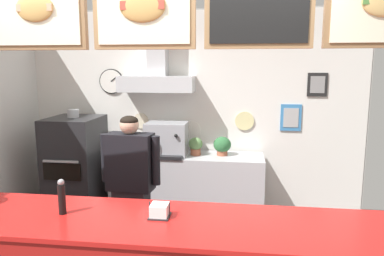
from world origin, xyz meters
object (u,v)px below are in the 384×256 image
at_px(shop_worker, 131,191).
at_px(potted_thyme, 145,146).
at_px(pepper_grinder, 62,197).
at_px(napkin_holder, 160,211).
at_px(potted_basil, 222,145).
at_px(pizza_oven, 76,172).
at_px(espresso_machine, 167,139).
at_px(potted_oregano, 196,146).

xyz_separation_m(shop_worker, potted_thyme, (-0.15, 1.09, 0.21)).
distance_m(pepper_grinder, napkin_holder, 0.65).
bearing_deg(potted_basil, pizza_oven, -173.79).
bearing_deg(pepper_grinder, pizza_oven, 113.12).
relative_size(espresso_machine, potted_thyme, 2.61).
bearing_deg(potted_basil, shop_worker, -125.52).
bearing_deg(potted_basil, pepper_grinder, -112.51).
xyz_separation_m(pizza_oven, pepper_grinder, (0.89, -2.08, 0.47)).
relative_size(potted_oregano, pepper_grinder, 0.93).
bearing_deg(pizza_oven, potted_basil, 6.21).
height_order(pizza_oven, napkin_holder, pizza_oven).
distance_m(potted_basil, pepper_grinder, 2.47).
distance_m(pizza_oven, shop_worker, 1.40).
xyz_separation_m(pizza_oven, shop_worker, (1.01, -0.96, 0.13)).
relative_size(pizza_oven, napkin_holder, 10.73).
distance_m(shop_worker, potted_basil, 1.44).
relative_size(espresso_machine, napkin_holder, 3.61).
bearing_deg(potted_basil, potted_thyme, -176.10).
height_order(shop_worker, potted_basil, shop_worker).
bearing_deg(espresso_machine, potted_thyme, -179.29).
height_order(shop_worker, espresso_machine, shop_worker).
distance_m(espresso_machine, pepper_grinder, 2.24).
height_order(espresso_machine, potted_oregano, espresso_machine).
relative_size(pizza_oven, potted_oregano, 6.77).
distance_m(shop_worker, potted_thyme, 1.12).
relative_size(potted_thyme, napkin_holder, 1.39).
height_order(pizza_oven, potted_thyme, pizza_oven).
bearing_deg(pepper_grinder, potted_thyme, 90.66).
xyz_separation_m(pizza_oven, potted_thyme, (0.86, 0.13, 0.34)).
height_order(potted_basil, napkin_holder, potted_basil).
bearing_deg(potted_thyme, napkin_holder, -72.83).
bearing_deg(pizza_oven, napkin_holder, -53.12).
distance_m(pizza_oven, potted_thyme, 0.94).
distance_m(espresso_machine, napkin_holder, 2.22).
distance_m(shop_worker, espresso_machine, 1.14).
bearing_deg(pizza_oven, potted_oregano, 6.43).
relative_size(shop_worker, potted_basil, 6.68).
bearing_deg(espresso_machine, pizza_oven, -173.18).
relative_size(potted_basil, potted_oregano, 1.06).
distance_m(potted_thyme, pepper_grinder, 2.22).
distance_m(potted_thyme, potted_oregano, 0.64).
relative_size(potted_basil, pepper_grinder, 0.98).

